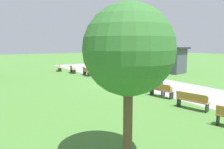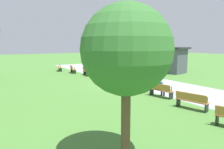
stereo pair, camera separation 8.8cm
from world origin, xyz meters
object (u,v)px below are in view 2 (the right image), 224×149
object	(u,v)px
bench_0	(59,67)
kiosk	(171,60)
bench_7	(192,101)
bench_1	(73,69)
bench_4	(118,78)
person_seated	(161,87)
tree_0	(126,51)
bench_2	(86,71)
bench_5	(137,83)
bench_6	(160,90)
lamp_post	(117,47)
bench_3	(101,74)

from	to	relation	value
bench_0	kiosk	xyz separation A→B (m)	(8.58, 10.49, 1.07)
bench_0	bench_7	xyz separation A→B (m)	(18.81, 0.69, 0.00)
bench_1	bench_4	bearing A→B (deg)	18.94
bench_0	person_seated	xyz separation A→B (m)	(16.02, 1.31, 0.17)
bench_1	person_seated	xyz separation A→B (m)	(13.39, 0.62, 0.17)
kiosk	tree_0	bearing A→B (deg)	-61.57
bench_2	bench_5	size ratio (longest dim) A/B	1.01
bench_6	lamp_post	xyz separation A→B (m)	(-6.78, 1.21, 2.59)
bench_3	bench_1	bearing A→B (deg)	-167.39
bench_0	person_seated	distance (m)	16.08
bench_6	person_seated	world-z (taller)	person_seated
tree_0	lamp_post	bearing A→B (deg)	147.21
bench_5	bench_3	bearing A→B (deg)	175.79
bench_1	bench_5	xyz separation A→B (m)	(10.81, 0.79, 0.00)
bench_0	kiosk	distance (m)	13.59
bench_2	bench_6	bearing A→B (deg)	8.43
bench_0	tree_0	xyz separation A→B (m)	(20.85, -5.00, 2.71)
bench_5	person_seated	bearing A→B (deg)	-8.04
bench_3	bench_4	xyz separation A→B (m)	(2.72, 0.10, 0.00)
bench_2	tree_0	distance (m)	16.95
bench_2	bench_1	bearing A→B (deg)	-161.08
bench_0	bench_6	size ratio (longest dim) A/B	1.01
bench_0	bench_6	world-z (taller)	same
bench_3	kiosk	distance (m)	9.09
person_seated	lamp_post	world-z (taller)	lamp_post
bench_5	person_seated	world-z (taller)	person_seated
bench_7	lamp_post	world-z (taller)	lamp_post
bench_6	tree_0	bearing A→B (deg)	-61.16
bench_7	kiosk	size ratio (longest dim) A/B	0.42
bench_0	bench_7	world-z (taller)	same
tree_0	bench_3	bearing A→B (deg)	153.21
bench_7	lamp_post	bearing A→B (deg)	157.13
tree_0	kiosk	xyz separation A→B (m)	(-12.27, 15.49, -1.64)
bench_2	lamp_post	distance (m)	4.97
bench_5	bench_6	size ratio (longest dim) A/B	0.99
bench_3	bench_5	world-z (taller)	same
bench_3	bench_7	distance (m)	10.84
tree_0	person_seated	bearing A→B (deg)	127.39
bench_1	bench_7	bearing A→B (deg)	12.64
bench_2	bench_4	world-z (taller)	same
bench_5	bench_0	bearing A→B (deg)	-177.92
bench_0	tree_0	world-z (taller)	tree_0
bench_2	person_seated	size ratio (longest dim) A/B	1.39
tree_0	bench_0	bearing A→B (deg)	166.51
bench_6	tree_0	world-z (taller)	tree_0
bench_1	lamp_post	size ratio (longest dim) A/B	0.38
bench_6	bench_7	distance (m)	2.72
bench_6	tree_0	distance (m)	8.23
bench_0	bench_5	bearing A→B (deg)	23.15
bench_4	person_seated	xyz separation A→B (m)	(5.30, -0.27, 0.17)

